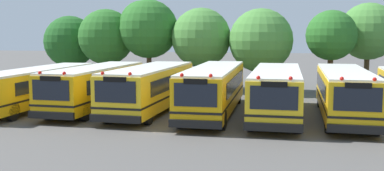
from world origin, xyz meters
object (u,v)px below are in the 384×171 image
(school_bus_0, at_px, (38,86))
(tree_2, at_px, (147,27))
(school_bus_1, at_px, (96,86))
(tree_6, at_px, (370,31))
(tree_0, at_px, (70,41))
(school_bus_4, at_px, (277,91))
(tree_4, at_px, (260,39))
(school_bus_5, at_px, (344,92))
(school_bus_3, at_px, (214,88))
(tree_3, at_px, (199,39))
(tree_1, at_px, (107,37))
(school_bus_2, at_px, (150,87))
(tree_5, at_px, (330,36))

(school_bus_0, distance_m, tree_2, 12.15)
(school_bus_1, bearing_deg, tree_6, -144.91)
(tree_6, bearing_deg, tree_0, 179.46)
(school_bus_0, relative_size, school_bus_4, 1.05)
(school_bus_0, xyz_separation_m, school_bus_4, (14.48, 0.01, 0.10))
(school_bus_1, xyz_separation_m, tree_4, (9.14, 9.91, 2.69))
(tree_4, bearing_deg, tree_6, 12.71)
(school_bus_5, relative_size, tree_2, 1.46)
(school_bus_1, distance_m, tree_6, 21.25)
(tree_2, height_order, tree_4, tree_2)
(school_bus_1, distance_m, school_bus_5, 14.29)
(school_bus_5, height_order, tree_2, tree_2)
(school_bus_3, xyz_separation_m, tree_3, (-2.97, 10.53, 2.67))
(tree_3, bearing_deg, tree_1, 176.54)
(school_bus_2, height_order, school_bus_3, school_bus_3)
(school_bus_3, distance_m, school_bus_4, 3.52)
(school_bus_0, bearing_deg, tree_5, -151.13)
(school_bus_1, bearing_deg, school_bus_3, -178.85)
(school_bus_3, xyz_separation_m, school_bus_5, (7.08, 0.08, -0.03))
(school_bus_5, relative_size, tree_4, 1.66)
(tree_0, bearing_deg, school_bus_3, -38.49)
(tree_0, distance_m, tree_4, 17.14)
(school_bus_1, distance_m, tree_0, 14.55)
(school_bus_0, bearing_deg, tree_4, -141.56)
(school_bus_3, relative_size, tree_3, 1.73)
(tree_1, bearing_deg, tree_2, -3.34)
(school_bus_4, xyz_separation_m, tree_3, (-6.48, 10.74, 2.70))
(school_bus_5, height_order, tree_6, tree_6)
(tree_2, relative_size, tree_5, 1.17)
(school_bus_1, relative_size, tree_1, 1.55)
(school_bus_0, xyz_separation_m, tree_6, (21.15, 11.97, 3.36))
(school_bus_1, relative_size, tree_6, 1.49)
(tree_0, bearing_deg, school_bus_4, -33.28)
(school_bus_4, height_order, tree_3, tree_3)
(school_bus_1, distance_m, tree_1, 12.07)
(school_bus_3, xyz_separation_m, tree_4, (1.93, 9.89, 2.65))
(tree_1, height_order, tree_6, tree_6)
(tree_3, bearing_deg, tree_5, -5.38)
(school_bus_2, bearing_deg, tree_1, -54.88)
(school_bus_5, xyz_separation_m, tree_6, (3.10, 11.67, 3.27))
(tree_0, height_order, tree_6, tree_6)
(school_bus_2, xyz_separation_m, school_bus_3, (3.74, 0.09, 0.02))
(tree_0, distance_m, tree_1, 4.04)
(school_bus_2, distance_m, school_bus_4, 7.25)
(school_bus_2, xyz_separation_m, tree_6, (13.92, 11.84, 3.26))
(school_bus_3, relative_size, tree_4, 1.77)
(school_bus_1, distance_m, tree_3, 11.68)
(tree_0, bearing_deg, tree_1, -13.88)
(school_bus_1, xyz_separation_m, tree_1, (-3.96, 11.04, 2.83))
(school_bus_2, bearing_deg, school_bus_0, 2.39)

